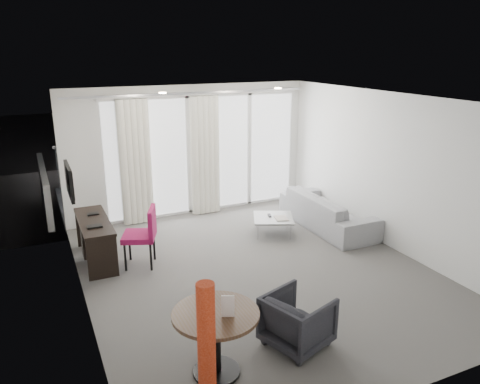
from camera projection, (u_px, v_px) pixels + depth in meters
name	position (u px, v px, depth m)	size (l,w,h in m)	color
floor	(256.00, 271.00, 7.18)	(5.00, 6.00, 0.00)	#54514D
ceiling	(258.00, 99.00, 6.41)	(5.00, 6.00, 0.00)	white
wall_left	(77.00, 214.00, 5.80)	(0.00, 6.00, 2.60)	silver
wall_right	(391.00, 172.00, 7.79)	(0.00, 6.00, 2.60)	silver
wall_front	(407.00, 279.00, 4.19)	(5.00, 0.00, 2.60)	silver
window_panel	(205.00, 154.00, 9.54)	(4.00, 0.02, 2.38)	white
window_frame	(205.00, 154.00, 9.52)	(4.10, 0.06, 2.44)	white
curtain_left	(136.00, 163.00, 8.81)	(0.60, 0.20, 2.38)	silver
curtain_right	(205.00, 156.00, 9.37)	(0.60, 0.20, 2.38)	silver
curtain_track	(191.00, 93.00, 8.90)	(4.80, 0.04, 0.04)	#B2B2B7
downlight_a	(163.00, 93.00, 7.44)	(0.12, 0.12, 0.02)	#FFE0B2
downlight_b	(278.00, 88.00, 8.28)	(0.12, 0.12, 0.02)	#FFE0B2
desk	(96.00, 240.00, 7.44)	(0.46, 1.46, 0.68)	black
tv	(69.00, 181.00, 7.06)	(0.05, 0.80, 0.50)	black
desk_chair	(139.00, 237.00, 7.24)	(0.52, 0.49, 0.95)	maroon
round_table	(216.00, 343.00, 4.83)	(0.90, 0.90, 0.72)	#422C1C
menu_card	(228.00, 316.00, 4.65)	(0.13, 0.02, 0.23)	white
red_lamp	(207.00, 351.00, 4.21)	(0.27, 0.27, 1.34)	#AC2F15
tub_armchair	(297.00, 320.00, 5.32)	(0.66, 0.68, 0.62)	black
coffee_table	(273.00, 225.00, 8.58)	(0.71, 0.71, 0.32)	gray
remote	(270.00, 214.00, 8.58)	(0.05, 0.17, 0.02)	black
magazine	(281.00, 216.00, 8.45)	(0.24, 0.30, 0.02)	gray
sofa	(327.00, 211.00, 8.85)	(2.19, 0.86, 0.64)	gray
terrace_slab	(184.00, 193.00, 11.22)	(5.60, 3.00, 0.12)	#4D4D50
rattan_chair_a	(209.00, 177.00, 11.01)	(0.50, 0.50, 0.73)	brown
rattan_chair_b	(239.00, 166.00, 12.02)	(0.49, 0.49, 0.72)	brown
rattan_table	(238.00, 173.00, 11.76)	(0.51, 0.51, 0.51)	brown
balustrade	(166.00, 158.00, 12.32)	(5.50, 0.06, 1.05)	#B2B2B7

